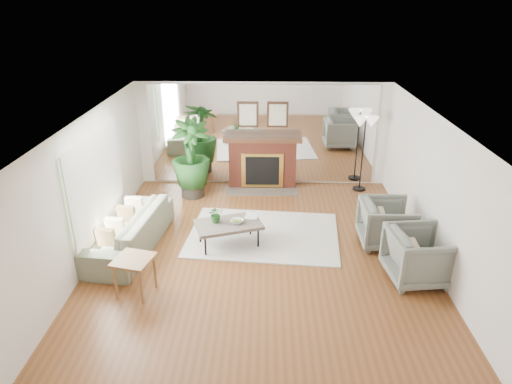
{
  "coord_description": "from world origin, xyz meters",
  "views": [
    {
      "loc": [
        0.08,
        -7.09,
        4.4
      ],
      "look_at": [
        -0.1,
        0.6,
        1.01
      ],
      "focal_mm": 32.0,
      "sensor_mm": 36.0,
      "label": 1
    }
  ],
  "objects_px": {
    "sofa": "(129,230)",
    "fireplace": "(262,161)",
    "armchair_front": "(419,256)",
    "armchair_back": "(386,223)",
    "coffee_table": "(229,225)",
    "side_table": "(134,264)",
    "potted_ficus": "(191,156)",
    "floor_lamp": "(365,128)"
  },
  "relations": [
    {
      "from": "fireplace",
      "to": "sofa",
      "type": "height_order",
      "value": "fireplace"
    },
    {
      "from": "fireplace",
      "to": "armchair_front",
      "type": "xyz_separation_m",
      "value": [
        2.6,
        -3.91,
        -0.21
      ]
    },
    {
      "from": "armchair_back",
      "to": "side_table",
      "type": "distance_m",
      "value": 4.6
    },
    {
      "from": "fireplace",
      "to": "sofa",
      "type": "xyz_separation_m",
      "value": [
        -2.45,
        -2.98,
        -0.3
      ]
    },
    {
      "from": "sofa",
      "to": "floor_lamp",
      "type": "height_order",
      "value": "floor_lamp"
    },
    {
      "from": "coffee_table",
      "to": "armchair_back",
      "type": "xyz_separation_m",
      "value": [
        2.94,
        0.13,
        -0.0
      ]
    },
    {
      "from": "coffee_table",
      "to": "armchair_front",
      "type": "relative_size",
      "value": 1.38
    },
    {
      "from": "fireplace",
      "to": "coffee_table",
      "type": "distance_m",
      "value": 2.96
    },
    {
      "from": "coffee_table",
      "to": "floor_lamp",
      "type": "height_order",
      "value": "floor_lamp"
    },
    {
      "from": "coffee_table",
      "to": "armchair_front",
      "type": "distance_m",
      "value": 3.36
    },
    {
      "from": "coffee_table",
      "to": "sofa",
      "type": "height_order",
      "value": "sofa"
    },
    {
      "from": "sofa",
      "to": "potted_ficus",
      "type": "relative_size",
      "value": 1.33
    },
    {
      "from": "side_table",
      "to": "floor_lamp",
      "type": "height_order",
      "value": "floor_lamp"
    },
    {
      "from": "sofa",
      "to": "floor_lamp",
      "type": "distance_m",
      "value": 5.69
    },
    {
      "from": "sofa",
      "to": "fireplace",
      "type": "bearing_deg",
      "value": 147.46
    },
    {
      "from": "fireplace",
      "to": "side_table",
      "type": "xyz_separation_m",
      "value": [
        -1.95,
        -4.39,
        -0.13
      ]
    },
    {
      "from": "armchair_front",
      "to": "side_table",
      "type": "bearing_deg",
      "value": 89.66
    },
    {
      "from": "fireplace",
      "to": "sofa",
      "type": "relative_size",
      "value": 0.84
    },
    {
      "from": "armchair_back",
      "to": "armchair_front",
      "type": "distance_m",
      "value": 1.18
    },
    {
      "from": "coffee_table",
      "to": "armchair_front",
      "type": "xyz_separation_m",
      "value": [
        3.2,
        -1.02,
        0.01
      ]
    },
    {
      "from": "coffee_table",
      "to": "side_table",
      "type": "height_order",
      "value": "side_table"
    },
    {
      "from": "potted_ficus",
      "to": "armchair_front",
      "type": "bearing_deg",
      "value": -37.95
    },
    {
      "from": "sofa",
      "to": "side_table",
      "type": "bearing_deg",
      "value": 26.32
    },
    {
      "from": "sofa",
      "to": "armchair_front",
      "type": "bearing_deg",
      "value": 86.47
    },
    {
      "from": "armchair_back",
      "to": "armchair_front",
      "type": "height_order",
      "value": "armchair_front"
    },
    {
      "from": "potted_ficus",
      "to": "sofa",
      "type": "bearing_deg",
      "value": -109.34
    },
    {
      "from": "coffee_table",
      "to": "side_table",
      "type": "relative_size",
      "value": 2.02
    },
    {
      "from": "sofa",
      "to": "armchair_front",
      "type": "xyz_separation_m",
      "value": [
        5.05,
        -0.93,
        0.09
      ]
    },
    {
      "from": "sofa",
      "to": "potted_ficus",
      "type": "height_order",
      "value": "potted_ficus"
    },
    {
      "from": "fireplace",
      "to": "floor_lamp",
      "type": "bearing_deg",
      "value": -3.87
    },
    {
      "from": "side_table",
      "to": "potted_ficus",
      "type": "relative_size",
      "value": 0.37
    },
    {
      "from": "coffee_table",
      "to": "armchair_front",
      "type": "bearing_deg",
      "value": -17.64
    },
    {
      "from": "coffee_table",
      "to": "potted_ficus",
      "type": "distance_m",
      "value": 2.55
    },
    {
      "from": "armchair_front",
      "to": "coffee_table",
      "type": "bearing_deg",
      "value": 65.96
    },
    {
      "from": "armchair_front",
      "to": "side_table",
      "type": "height_order",
      "value": "armchair_front"
    },
    {
      "from": "armchair_back",
      "to": "floor_lamp",
      "type": "xyz_separation_m",
      "value": [
        0.01,
        2.6,
        1.1
      ]
    },
    {
      "from": "side_table",
      "to": "armchair_back",
      "type": "bearing_deg",
      "value": 20.83
    },
    {
      "from": "coffee_table",
      "to": "potted_ficus",
      "type": "height_order",
      "value": "potted_ficus"
    },
    {
      "from": "armchair_front",
      "to": "floor_lamp",
      "type": "distance_m",
      "value": 3.91
    },
    {
      "from": "floor_lamp",
      "to": "armchair_front",
      "type": "bearing_deg",
      "value": -86.22
    },
    {
      "from": "fireplace",
      "to": "armchair_back",
      "type": "xyz_separation_m",
      "value": [
        2.34,
        -2.76,
        -0.23
      ]
    },
    {
      "from": "fireplace",
      "to": "armchair_back",
      "type": "distance_m",
      "value": 3.63
    }
  ]
}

